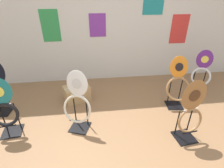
{
  "coord_description": "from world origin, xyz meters",
  "views": [
    {
      "loc": [
        -0.42,
        -1.31,
        1.92
      ],
      "look_at": [
        -0.14,
        1.06,
        0.55
      ],
      "focal_mm": 28.0,
      "sensor_mm": 36.0,
      "label": 1
    }
  ],
  "objects_px": {
    "toilet_seat_display_purple_note": "(202,73)",
    "toilet_seat_display_orange_sun": "(178,85)",
    "toilet_seat_display_white_plain": "(77,103)",
    "toilet_seat_display_teal_sax": "(4,110)",
    "toilet_seat_display_woodgrain": "(191,114)",
    "storage_box": "(77,93)"
  },
  "relations": [
    {
      "from": "toilet_seat_display_teal_sax",
      "to": "toilet_seat_display_white_plain",
      "type": "xyz_separation_m",
      "value": [
        1.0,
        -0.01,
        0.05
      ]
    },
    {
      "from": "toilet_seat_display_white_plain",
      "to": "storage_box",
      "type": "bearing_deg",
      "value": 95.87
    },
    {
      "from": "toilet_seat_display_white_plain",
      "to": "toilet_seat_display_woodgrain",
      "type": "bearing_deg",
      "value": -14.65
    },
    {
      "from": "toilet_seat_display_white_plain",
      "to": "toilet_seat_display_purple_note",
      "type": "relative_size",
      "value": 1.1
    },
    {
      "from": "toilet_seat_display_teal_sax",
      "to": "toilet_seat_display_white_plain",
      "type": "relative_size",
      "value": 0.97
    },
    {
      "from": "storage_box",
      "to": "toilet_seat_display_orange_sun",
      "type": "bearing_deg",
      "value": -12.19
    },
    {
      "from": "toilet_seat_display_woodgrain",
      "to": "toilet_seat_display_orange_sun",
      "type": "xyz_separation_m",
      "value": [
        0.18,
        0.77,
        -0.02
      ]
    },
    {
      "from": "toilet_seat_display_woodgrain",
      "to": "storage_box",
      "type": "relative_size",
      "value": 1.74
    },
    {
      "from": "toilet_seat_display_orange_sun",
      "to": "toilet_seat_display_purple_note",
      "type": "relative_size",
      "value": 1.05
    },
    {
      "from": "toilet_seat_display_purple_note",
      "to": "toilet_seat_display_orange_sun",
      "type": "bearing_deg",
      "value": -147.91
    },
    {
      "from": "toilet_seat_display_woodgrain",
      "to": "toilet_seat_display_teal_sax",
      "type": "height_order",
      "value": "toilet_seat_display_woodgrain"
    },
    {
      "from": "toilet_seat_display_orange_sun",
      "to": "toilet_seat_display_teal_sax",
      "type": "relative_size",
      "value": 0.98
    },
    {
      "from": "toilet_seat_display_orange_sun",
      "to": "storage_box",
      "type": "xyz_separation_m",
      "value": [
        -1.75,
        0.38,
        -0.27
      ]
    },
    {
      "from": "toilet_seat_display_orange_sun",
      "to": "toilet_seat_display_teal_sax",
      "type": "height_order",
      "value": "toilet_seat_display_teal_sax"
    },
    {
      "from": "toilet_seat_display_woodgrain",
      "to": "toilet_seat_display_orange_sun",
      "type": "height_order",
      "value": "toilet_seat_display_woodgrain"
    },
    {
      "from": "toilet_seat_display_purple_note",
      "to": "toilet_seat_display_teal_sax",
      "type": "bearing_deg",
      "value": -166.59
    },
    {
      "from": "toilet_seat_display_woodgrain",
      "to": "storage_box",
      "type": "distance_m",
      "value": 1.97
    },
    {
      "from": "storage_box",
      "to": "toilet_seat_display_purple_note",
      "type": "bearing_deg",
      "value": 1.35
    },
    {
      "from": "toilet_seat_display_white_plain",
      "to": "toilet_seat_display_orange_sun",
      "type": "bearing_deg",
      "value": 12.61
    },
    {
      "from": "toilet_seat_display_purple_note",
      "to": "toilet_seat_display_white_plain",
      "type": "bearing_deg",
      "value": -161.11
    },
    {
      "from": "toilet_seat_display_teal_sax",
      "to": "toilet_seat_display_white_plain",
      "type": "distance_m",
      "value": 1.0
    },
    {
      "from": "toilet_seat_display_purple_note",
      "to": "toilet_seat_display_woodgrain",
      "type": "bearing_deg",
      "value": -126.16
    }
  ]
}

